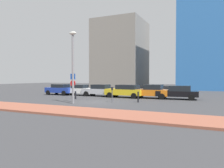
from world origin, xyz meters
TOP-DOWN VIEW (x-y plane):
  - ground_plane at (0.00, 0.00)m, footprint 120.00×120.00m
  - sidewalk_brick at (0.00, -6.01)m, footprint 40.00×3.32m
  - parked_car_blue at (-8.72, 5.73)m, footprint 4.01×2.04m
  - parked_car_white at (-5.85, 6.16)m, footprint 4.22×2.05m
  - parked_car_silver at (-2.66, 6.10)m, footprint 4.62×2.07m
  - parked_car_yellow at (0.90, 5.67)m, footprint 4.61×2.23m
  - parked_car_orange at (3.93, 6.05)m, footprint 4.06×2.07m
  - parked_car_black at (6.83, 6.12)m, footprint 4.52×2.20m
  - parking_sign_post at (-2.04, -0.80)m, footprint 0.60×0.10m
  - parking_meter at (1.60, 0.40)m, footprint 0.18×0.14m
  - street_lamp at (-1.28, -1.86)m, footprint 0.70×0.36m
  - traffic_bollard_near at (3.84, 1.47)m, footprint 0.14×0.14m
  - traffic_bollard_mid at (-3.44, 1.68)m, footprint 0.18×0.18m
  - building_colorful_midrise at (11.03, 30.74)m, footprint 14.10×14.67m
  - building_under_construction at (-11.31, 33.57)m, footprint 11.86×11.80m

SIDE VIEW (x-z plane):
  - ground_plane at x=0.00m, z-range 0.00..0.00m
  - sidewalk_brick at x=0.00m, z-range 0.00..0.14m
  - traffic_bollard_mid at x=-3.44m, z-range 0.00..0.86m
  - traffic_bollard_near at x=3.84m, z-range 0.00..1.02m
  - parked_car_white at x=-5.85m, z-range 0.03..1.45m
  - parked_car_silver at x=-2.66m, z-range 0.02..1.51m
  - parked_car_black at x=6.83m, z-range 0.03..1.51m
  - parked_car_blue at x=-8.72m, z-range 0.04..1.50m
  - parked_car_yellow at x=0.90m, z-range 0.04..1.56m
  - parked_car_orange at x=3.93m, z-range 0.02..1.59m
  - parking_meter at x=1.60m, z-range 0.21..1.70m
  - parking_sign_post at x=-2.04m, z-range 0.35..3.12m
  - street_lamp at x=-1.28m, z-range 0.61..7.14m
  - building_under_construction at x=-11.31m, z-range 0.00..16.75m
  - building_colorful_midrise at x=11.03m, z-range 0.00..26.52m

